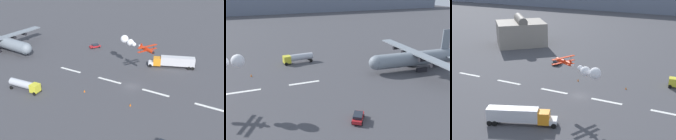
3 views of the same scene
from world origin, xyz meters
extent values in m
plane|color=#424247|center=(0.00, 0.00, 0.00)|extent=(440.00, 440.00, 0.00)
cube|color=white|center=(-22.25, 0.00, 0.01)|extent=(8.00, 0.90, 0.01)
cube|color=white|center=(-7.42, 0.00, 0.01)|extent=(8.00, 0.90, 0.01)
cube|color=white|center=(7.42, 0.00, 0.01)|extent=(8.00, 0.90, 0.01)
cube|color=white|center=(22.25, 0.00, 0.01)|extent=(8.00, 0.90, 0.01)
cylinder|color=gray|center=(55.31, -1.47, 3.32)|extent=(25.42, 5.51, 4.23)
sphere|color=gray|center=(42.71, -0.82, 3.32)|extent=(4.02, 4.02, 4.02)
cube|color=gray|center=(55.31, -1.47, 5.22)|extent=(4.95, 34.48, 0.40)
cylinder|color=black|center=(54.69, -5.74, 4.32)|extent=(2.45, 1.22, 1.10)
cylinder|color=black|center=(54.43, -10.89, 4.32)|extent=(2.45, 1.22, 1.10)
cube|color=black|center=(56.18, -4.13, 0.60)|extent=(3.25, 1.16, 1.20)
cylinder|color=red|center=(-2.22, -4.47, 10.30)|extent=(5.37, 3.33, 1.00)
cube|color=red|center=(-2.40, -4.38, 10.15)|extent=(3.58, 6.24, 0.12)
cube|color=red|center=(-2.40, -4.38, 11.27)|extent=(3.58, 6.24, 0.12)
cylinder|color=black|center=(-3.42, -6.45, 10.71)|extent=(0.08, 0.08, 1.12)
cylinder|color=black|center=(-1.38, -2.31, 10.71)|extent=(0.08, 0.08, 1.12)
cube|color=red|center=(-0.01, -5.57, 10.75)|extent=(0.67, 0.40, 1.10)
cube|color=red|center=(-0.01, -5.57, 10.35)|extent=(1.42, 2.06, 0.08)
cone|color=black|center=(-5.00, -3.10, 10.30)|extent=(1.00, 1.07, 0.85)
sphere|color=white|center=(0.83, -6.31, 10.32)|extent=(0.70, 0.70, 0.70)
sphere|color=white|center=(2.99, -6.82, 10.18)|extent=(1.29, 1.29, 1.29)
sphere|color=white|center=(4.26, -7.74, 10.08)|extent=(1.58, 1.58, 1.58)
sphere|color=white|center=(4.79, -8.03, 10.07)|extent=(2.18, 2.18, 2.18)
sphere|color=white|center=(7.49, -9.22, 10.42)|extent=(2.53, 2.53, 2.53)
cube|color=silver|center=(1.18, -16.48, 1.10)|extent=(2.39, 2.91, 1.10)
cube|color=orange|center=(-0.69, -17.20, 1.85)|extent=(3.14, 3.19, 2.60)
cube|color=silver|center=(-6.91, -19.59, 2.30)|extent=(11.10, 6.25, 2.80)
cylinder|color=black|center=(0.92, -15.24, 0.55)|extent=(1.15, 0.72, 1.10)
cylinder|color=black|center=(-10.78, -19.73, 0.55)|extent=(1.15, 0.72, 1.10)
cylinder|color=black|center=(-11.90, -20.16, 0.55)|extent=(1.15, 0.72, 1.10)
cylinder|color=black|center=(1.81, -17.58, 0.55)|extent=(1.15, 0.72, 1.10)
cylinder|color=black|center=(-9.88, -22.07, 0.55)|extent=(1.15, 0.72, 1.10)
cylinder|color=black|center=(-11.00, -22.50, 0.55)|extent=(1.15, 0.72, 1.10)
cube|color=yellow|center=(20.91, 17.03, 1.60)|extent=(2.39, 2.58, 2.20)
cylinder|color=#B7BCC6|center=(25.68, 17.43, 1.85)|extent=(7.52, 2.71, 2.10)
cylinder|color=black|center=(20.41, 15.78, 0.50)|extent=(1.02, 0.40, 1.00)
cylinder|color=black|center=(28.65, 16.48, 0.50)|extent=(1.02, 0.40, 1.00)
cylinder|color=black|center=(20.21, 18.17, 0.50)|extent=(1.02, 0.40, 1.00)
cylinder|color=black|center=(28.45, 18.87, 0.50)|extent=(1.02, 0.40, 1.00)
cube|color=#B21E23|center=(27.26, -21.57, 0.65)|extent=(3.79, 4.47, 0.65)
cube|color=#1E232D|center=(27.15, -21.74, 1.25)|extent=(2.76, 3.00, 0.55)
cylinder|color=black|center=(27.31, -19.86, 0.32)|extent=(0.54, 0.66, 0.64)
cylinder|color=black|center=(25.70, -22.29, 0.32)|extent=(0.54, 0.66, 0.64)
cylinder|color=black|center=(28.81, -20.85, 0.32)|extent=(0.54, 0.66, 0.64)
cylinder|color=black|center=(27.21, -23.28, 0.32)|extent=(0.54, 0.66, 0.64)
cone|color=orange|center=(-4.56, 9.67, 0.38)|extent=(0.44, 0.44, 0.75)
cone|color=orange|center=(9.69, 9.71, 0.38)|extent=(0.44, 0.44, 0.75)
camera|label=1|loc=(-31.26, 63.59, 37.41)|focal=44.43mm
camera|label=2|loc=(9.21, -57.45, 24.45)|focal=39.10mm
camera|label=3|loc=(28.20, -66.63, 32.16)|focal=48.70mm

